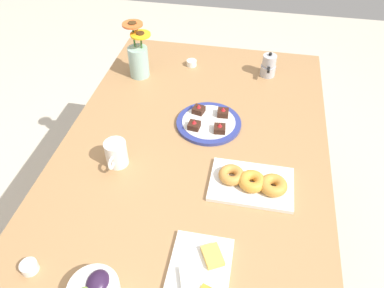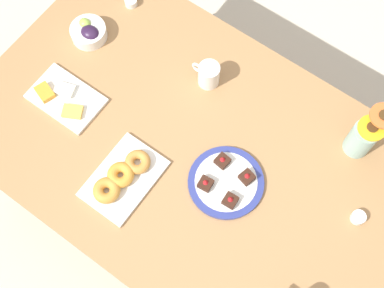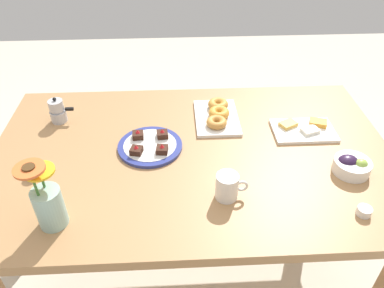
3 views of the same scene
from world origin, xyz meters
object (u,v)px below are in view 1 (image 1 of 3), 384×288
coffee_mug (116,153)px  moka_pot (269,66)px  jam_cup_honey (192,63)px  jam_cup_berry (29,267)px  dessert_plate (209,122)px  flower_vase (139,58)px  croissant_platter (252,182)px  cheese_platter (199,277)px  dining_table (192,168)px

coffee_mug → moka_pot: size_ratio=0.95×
moka_pot → jam_cup_honey: bearing=-92.4°
moka_pot → jam_cup_berry: bearing=-28.3°
coffee_mug → dessert_plate: (-0.27, 0.29, -0.04)m
jam_cup_berry → flower_vase: 1.01m
jam_cup_honey → flower_vase: (0.13, -0.22, 0.07)m
flower_vase → jam_cup_berry: bearing=-1.0°
jam_cup_honey → flower_vase: 0.27m
croissant_platter → flower_vase: 0.82m
moka_pot → cheese_platter: bearing=-7.4°
flower_vase → croissant_platter: bearing=44.1°
dining_table → coffee_mug: 0.30m
jam_cup_berry → cheese_platter: bearing=97.6°
cheese_platter → moka_pot: size_ratio=2.18×
dessert_plate → flower_vase: (-0.29, -0.37, 0.08)m
jam_cup_berry → dessert_plate: 0.81m
cheese_platter → jam_cup_berry: 0.47m
croissant_platter → jam_cup_berry: (0.42, -0.58, -0.01)m
flower_vase → moka_pot: 0.60m
croissant_platter → dessert_plate: 0.35m
cheese_platter → jam_cup_berry: cheese_platter is taller
jam_cup_berry → moka_pot: (-1.12, 0.60, 0.03)m
jam_cup_berry → dessert_plate: bearing=151.4°
jam_cup_honey → moka_pot: 0.37m
jam_cup_honey → cheese_platter: bearing=12.0°
cheese_platter → jam_cup_honey: (-1.07, -0.23, 0.00)m
dining_table → dessert_plate: size_ratio=6.17×
dining_table → jam_cup_honey: jam_cup_honey is taller
cheese_platter → croissant_platter: croissant_platter is taller
dining_table → moka_pot: size_ratio=13.45×
coffee_mug → flower_vase: bearing=-171.4°
cheese_platter → coffee_mug: bearing=-136.0°
croissant_platter → jam_cup_honey: (-0.72, -0.35, -0.01)m
jam_cup_honey → moka_pot: size_ratio=0.40×
cheese_platter → jam_cup_berry: (0.06, -0.47, 0.00)m
cheese_platter → flower_vase: (-0.95, -0.45, 0.08)m
coffee_mug → cheese_platter: size_ratio=0.43×
coffee_mug → jam_cup_berry: size_ratio=2.35×
cheese_platter → dessert_plate: dessert_plate is taller
dining_table → dessert_plate: (-0.17, 0.04, 0.10)m
cheese_platter → dessert_plate: size_ratio=1.00×
croissant_platter → moka_pot: (-0.70, 0.02, 0.03)m
dining_table → jam_cup_berry: (0.55, -0.35, 0.10)m
dining_table → jam_cup_honey: 0.61m
coffee_mug → jam_cup_berry: bearing=-13.2°
cheese_platter → jam_cup_honey: size_ratio=5.42×
coffee_mug → jam_cup_honey: (-0.70, 0.14, -0.03)m
croissant_platter → moka_pot: moka_pot is taller
dining_table → coffee_mug: bearing=-66.9°
jam_cup_honey → jam_cup_berry: (1.14, -0.24, 0.00)m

